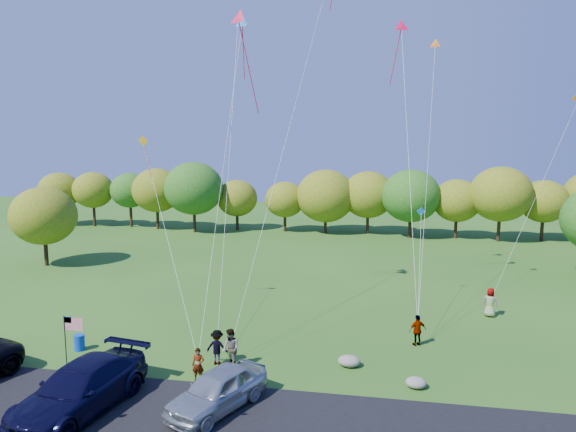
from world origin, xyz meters
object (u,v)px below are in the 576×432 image
Objects in this scene: flyer_c at (217,347)px; flyer_d at (418,330)px; minivan_silver at (218,390)px; minivan_navy at (80,389)px; trash_barrel at (79,343)px; flyer_a at (198,365)px; flyer_b at (231,349)px; flyer_e at (490,302)px.

flyer_c reaches higher than flyer_d.
flyer_c is (-1.38, 4.19, -0.01)m from minivan_silver.
minivan_navy is 6.77m from trash_barrel.
flyer_a is at bearing 84.26° from flyer_c.
minivan_silver reaches higher than flyer_d.
trash_barrel is at bearing 132.50° from minivan_navy.
flyer_b is at bearing 123.51° from minivan_silver.
flyer_e is (13.11, 13.84, 0.03)m from minivan_silver.
flyer_a is at bearing 57.72° from flyer_e.
flyer_c reaches higher than minivan_silver.
flyer_d is 7.28m from flyer_e.
minivan_silver is at bearing 110.70° from flyer_c.
flyer_a is 1.92m from flyer_c.
minivan_silver is 5.78× the size of trash_barrel.
minivan_silver is 2.82m from flyer_a.
flyer_b reaches higher than flyer_e.
flyer_c is (-0.77, 0.29, -0.10)m from flyer_b.
minivan_navy is 23.75m from flyer_e.
flyer_a is at bearing 52.71° from minivan_navy.
minivan_silver is 2.63× the size of flyer_e.
flyer_b is (-0.61, 3.89, 0.08)m from minivan_silver.
flyer_b is 0.83m from flyer_c.
flyer_c is at bearing 53.35° from flyer_e.
flyer_c is 1.02× the size of flyer_d.
flyer_c reaches higher than trash_barrel.
minivan_navy is at bearing -142.50° from flyer_a.
minivan_navy is at bearing 58.75° from flyer_e.
minivan_navy is at bearing 55.86° from flyer_c.
flyer_e reaches higher than minivan_silver.
minivan_navy reaches higher than flyer_d.
minivan_navy is 4.19× the size of flyer_a.
flyer_b is (1.04, 1.61, 0.18)m from flyer_a.
minivan_silver reaches higher than flyer_a.
flyer_e is at bearing 71.12° from minivan_silver.
trash_barrel is (-3.64, 5.67, -0.59)m from minivan_navy.
minivan_navy is 1.36× the size of minivan_silver.
flyer_a is at bearing -17.12° from trash_barrel.
flyer_c is at bearing 132.80° from minivan_silver.
trash_barrel is at bearing -139.43° from flyer_b.
flyer_a is 11.70m from flyer_d.
flyer_d is (8.36, 8.32, -0.03)m from minivan_silver.
flyer_c is 17.41m from flyer_e.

